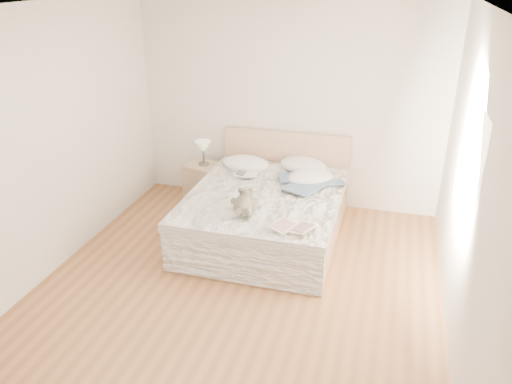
# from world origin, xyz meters

# --- Properties ---
(floor) EXTENTS (4.00, 4.50, 0.00)m
(floor) POSITION_xyz_m (0.00, 0.00, 0.00)
(floor) COLOR brown
(floor) RESTS_ON ground
(ceiling) EXTENTS (4.00, 4.50, 0.00)m
(ceiling) POSITION_xyz_m (0.00, 0.00, 2.70)
(ceiling) COLOR silver
(ceiling) RESTS_ON ground
(wall_back) EXTENTS (4.00, 0.02, 2.70)m
(wall_back) POSITION_xyz_m (0.00, 2.25, 1.35)
(wall_back) COLOR silver
(wall_back) RESTS_ON ground
(wall_front) EXTENTS (4.00, 0.02, 2.70)m
(wall_front) POSITION_xyz_m (0.00, -2.25, 1.35)
(wall_front) COLOR silver
(wall_front) RESTS_ON ground
(wall_left) EXTENTS (0.02, 4.50, 2.70)m
(wall_left) POSITION_xyz_m (-2.00, 0.00, 1.35)
(wall_left) COLOR silver
(wall_left) RESTS_ON ground
(wall_right) EXTENTS (0.02, 4.50, 2.70)m
(wall_right) POSITION_xyz_m (2.00, 0.00, 1.35)
(wall_right) COLOR silver
(wall_right) RESTS_ON ground
(window) EXTENTS (0.02, 1.30, 1.10)m
(window) POSITION_xyz_m (1.99, 0.30, 1.45)
(window) COLOR white
(window) RESTS_ON wall_right
(bed) EXTENTS (1.72, 2.14, 1.00)m
(bed) POSITION_xyz_m (0.00, 1.19, 0.31)
(bed) COLOR tan
(bed) RESTS_ON floor
(nightstand) EXTENTS (0.53, 0.49, 0.56)m
(nightstand) POSITION_xyz_m (-1.05, 1.84, 0.28)
(nightstand) COLOR tan
(nightstand) RESTS_ON floor
(table_lamp) EXTENTS (0.22, 0.22, 0.33)m
(table_lamp) POSITION_xyz_m (-1.04, 1.84, 0.80)
(table_lamp) COLOR #48433E
(table_lamp) RESTS_ON nightstand
(pillow_left) EXTENTS (0.67, 0.50, 0.19)m
(pillow_left) POSITION_xyz_m (-0.45, 1.83, 0.64)
(pillow_left) COLOR white
(pillow_left) RESTS_ON bed
(pillow_middle) EXTENTS (0.74, 0.62, 0.19)m
(pillow_middle) POSITION_xyz_m (0.28, 1.97, 0.64)
(pillow_middle) COLOR white
(pillow_middle) RESTS_ON bed
(pillow_right) EXTENTS (0.69, 0.64, 0.17)m
(pillow_right) POSITION_xyz_m (0.44, 1.60, 0.64)
(pillow_right) COLOR white
(pillow_right) RESTS_ON bed
(blouse) EXTENTS (0.76, 0.78, 0.02)m
(blouse) POSITION_xyz_m (0.43, 1.37, 0.63)
(blouse) COLOR #38516F
(blouse) RESTS_ON bed
(photo_book) EXTENTS (0.28, 0.20, 0.02)m
(photo_book) POSITION_xyz_m (-0.35, 1.49, 0.63)
(photo_book) COLOR white
(photo_book) RESTS_ON bed
(childrens_book) EXTENTS (0.47, 0.40, 0.03)m
(childrens_book) POSITION_xyz_m (0.49, 0.31, 0.63)
(childrens_book) COLOR #F0E5BD
(childrens_book) RESTS_ON bed
(teddy_bear) EXTENTS (0.32, 0.40, 0.19)m
(teddy_bear) POSITION_xyz_m (-0.09, 0.53, 0.65)
(teddy_bear) COLOR brown
(teddy_bear) RESTS_ON bed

